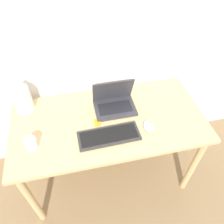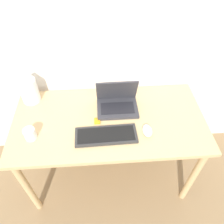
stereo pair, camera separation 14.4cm
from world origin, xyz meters
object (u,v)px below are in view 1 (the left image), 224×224
vase (20,95)px  mug (31,144)px  laptop (114,102)px  mp3_player (97,123)px  mouse (148,126)px  keyboard (109,136)px

vase → mug: vase is taller
laptop → mp3_player: laptop is taller
mug → mouse: bearing=-0.6°
laptop → vase: bearing=169.5°
keyboard → laptop: bearing=70.3°
keyboard → mouse: 0.28m
vase → mp3_player: 0.57m
mouse → mug: (-0.76, 0.01, 0.02)m
vase → mug: 0.38m
keyboard → vase: 0.68m
keyboard → vase: bearing=144.8°
keyboard → mug: size_ratio=5.21×
keyboard → mug: 0.49m
keyboard → mug: bearing=177.3°
laptop → keyboard: (-0.09, -0.27, -0.04)m
vase → mp3_player: bearing=-27.3°
vase → mp3_player: vase is taller
mp3_player → keyboard: bearing=-67.4°
mouse → vase: bearing=155.8°
mp3_player → mouse: bearing=-19.4°
mouse → mp3_player: mouse is taller
laptop → vase: (-0.64, 0.12, 0.08)m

